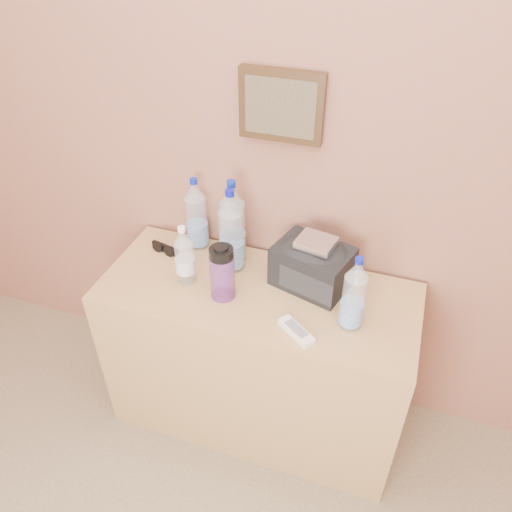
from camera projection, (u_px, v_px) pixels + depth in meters
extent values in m
plane|color=#925C57|center=(304.00, 121.00, 1.74)|extent=(4.00, 0.00, 4.00)
cube|color=tan|center=(257.00, 358.00, 2.14)|extent=(1.22, 0.51, 0.77)
cylinder|color=silver|center=(233.00, 226.00, 1.97)|extent=(0.10, 0.10, 0.32)
cylinder|color=#0E2699|center=(231.00, 184.00, 1.86)|extent=(0.03, 0.03, 0.02)
cylinder|color=silver|center=(197.00, 217.00, 2.06)|extent=(0.09, 0.09, 0.28)
cylinder|color=#0A1DAA|center=(193.00, 181.00, 1.96)|extent=(0.03, 0.03, 0.02)
cylinder|color=silver|center=(231.00, 235.00, 1.93)|extent=(0.10, 0.10, 0.31)
cylinder|color=#0B11A5|center=(230.00, 193.00, 1.82)|extent=(0.03, 0.03, 0.02)
cylinder|color=#CEE4FB|center=(354.00, 297.00, 1.69)|extent=(0.08, 0.08, 0.26)
cylinder|color=#0C199F|center=(359.00, 261.00, 1.60)|extent=(0.03, 0.03, 0.02)
cylinder|color=#C2ECFA|center=(185.00, 258.00, 1.89)|extent=(0.07, 0.07, 0.22)
cylinder|color=white|center=(182.00, 229.00, 1.81)|extent=(0.03, 0.03, 0.02)
cylinder|color=#763498|center=(222.00, 277.00, 1.83)|extent=(0.09, 0.09, 0.18)
cylinder|color=black|center=(221.00, 252.00, 1.76)|extent=(0.09, 0.09, 0.05)
cube|color=white|center=(296.00, 331.00, 1.73)|extent=(0.15, 0.13, 0.02)
cube|color=white|center=(316.00, 242.00, 1.81)|extent=(0.15, 0.14, 0.03)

